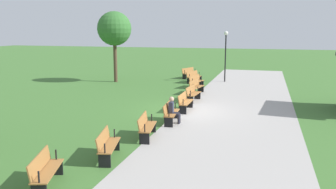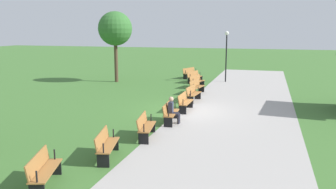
# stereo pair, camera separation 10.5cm
# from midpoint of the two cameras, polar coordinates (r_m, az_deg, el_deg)

# --- Properties ---
(ground_plane) EXTENTS (120.00, 120.00, 0.00)m
(ground_plane) POSITION_cam_midpoint_polar(r_m,az_deg,el_deg) (17.86, 2.82, -2.68)
(ground_plane) COLOR #3D6B2D
(path_paving) EXTENTS (38.70, 5.76, 0.01)m
(path_paving) POSITION_cam_midpoint_polar(r_m,az_deg,el_deg) (17.48, 10.87, -3.15)
(path_paving) COLOR #A39E99
(path_paving) RESTS_ON ground
(bench_0) EXTENTS (1.70, 1.08, 0.89)m
(bench_0) POSITION_cam_midpoint_polar(r_m,az_deg,el_deg) (29.69, 3.39, 3.59)
(bench_0) COLOR #996633
(bench_0) RESTS_ON ground
(bench_1) EXTENTS (1.71, 0.97, 0.89)m
(bench_1) POSITION_cam_midpoint_polar(r_m,az_deg,el_deg) (27.31, 4.10, 2.96)
(bench_1) COLOR #996633
(bench_1) RESTS_ON ground
(bench_2) EXTENTS (1.71, 0.85, 0.89)m
(bench_2) POSITION_cam_midpoint_polar(r_m,az_deg,el_deg) (24.91, 4.51, 2.21)
(bench_2) COLOR #996633
(bench_2) RESTS_ON ground
(bench_3) EXTENTS (1.70, 0.73, 0.89)m
(bench_3) POSITION_cam_midpoint_polar(r_m,az_deg,el_deg) (22.51, 4.51, 1.30)
(bench_3) COLOR #996633
(bench_3) RESTS_ON ground
(bench_4) EXTENTS (1.68, 0.60, 0.89)m
(bench_4) POSITION_cam_midpoint_polar(r_m,az_deg,el_deg) (20.12, 3.95, 0.19)
(bench_4) COLOR #996633
(bench_4) RESTS_ON ground
(bench_5) EXTENTS (1.64, 0.47, 0.89)m
(bench_5) POSITION_cam_midpoint_polar(r_m,az_deg,el_deg) (17.77, 2.62, -1.20)
(bench_5) COLOR #996633
(bench_5) RESTS_ON ground
(bench_6) EXTENTS (1.68, 0.60, 0.89)m
(bench_6) POSITION_cam_midpoint_polar(r_m,az_deg,el_deg) (15.50, 0.19, -2.96)
(bench_6) COLOR #996633
(bench_6) RESTS_ON ground
(bench_7) EXTENTS (1.70, 0.73, 0.89)m
(bench_7) POSITION_cam_midpoint_polar(r_m,az_deg,el_deg) (13.36, -3.83, -5.21)
(bench_7) COLOR #996633
(bench_7) RESTS_ON ground
(bench_8) EXTENTS (1.71, 0.85, 0.89)m
(bench_8) POSITION_cam_midpoint_polar(r_m,az_deg,el_deg) (11.45, -10.21, -8.10)
(bench_8) COLOR #996633
(bench_8) RESTS_ON ground
(bench_9) EXTENTS (1.71, 0.97, 0.89)m
(bench_9) POSITION_cam_midpoint_polar(r_m,az_deg,el_deg) (9.91, -19.85, -11.62)
(bench_9) COLOR #996633
(bench_9) RESTS_ON ground
(person_seated) EXTENTS (0.35, 0.54, 1.20)m
(person_seated) POSITION_cam_midpoint_polar(r_m,az_deg,el_deg) (15.38, 0.67, -2.43)
(person_seated) COLOR #2D3347
(person_seated) RESTS_ON ground
(tree_0) EXTENTS (2.65, 2.65, 5.51)m
(tree_0) POSITION_cam_midpoint_polar(r_m,az_deg,el_deg) (27.69, -8.92, 10.60)
(tree_0) COLOR #4C3828
(tree_0) RESTS_ON ground
(lamp_post) EXTENTS (0.32, 0.32, 3.99)m
(lamp_post) POSITION_cam_midpoint_polar(r_m,az_deg,el_deg) (27.83, 9.36, 7.77)
(lamp_post) COLOR black
(lamp_post) RESTS_ON ground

